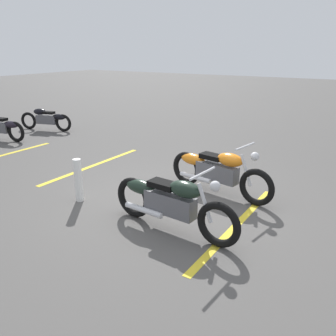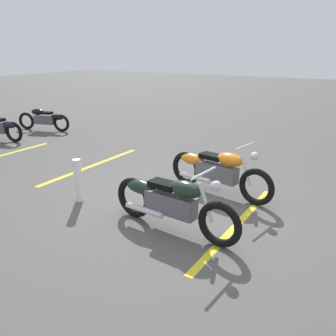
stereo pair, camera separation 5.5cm
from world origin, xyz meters
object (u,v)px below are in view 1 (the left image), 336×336
at_px(motorcycle_row_far_left, 47,119).
at_px(bollard_post, 78,180).
at_px(motorcycle_bright_foreground, 217,170).
at_px(motorcycle_dark_foreground, 169,201).

bearing_deg(motorcycle_row_far_left, bollard_post, 129.51).
bearing_deg(motorcycle_row_far_left, motorcycle_bright_foreground, 148.96).
xyz_separation_m(motorcycle_bright_foreground, bollard_post, (1.95, 1.62, -0.07)).
height_order(motorcycle_dark_foreground, motorcycle_row_far_left, motorcycle_dark_foreground).
distance_m(motorcycle_bright_foreground, bollard_post, 2.54).
relative_size(motorcycle_dark_foreground, motorcycle_row_far_left, 1.19).
relative_size(motorcycle_bright_foreground, bollard_post, 2.82).
distance_m(motorcycle_dark_foreground, bollard_post, 1.94).
bearing_deg(bollard_post, motorcycle_dark_foreground, 177.95).
height_order(motorcycle_bright_foreground, motorcycle_row_far_left, motorcycle_bright_foreground).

